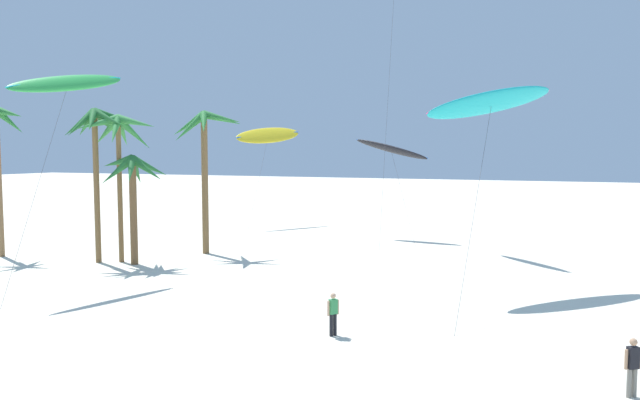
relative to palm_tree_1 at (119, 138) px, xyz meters
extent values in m
cone|color=#287533|center=(-7.63, -1.37, 1.62)|extent=(2.22, 0.77, 1.00)
cone|color=#287533|center=(-8.14, -0.91, 1.11)|extent=(1.68, 1.79, 1.87)
cone|color=#287533|center=(-8.80, -0.60, 1.28)|extent=(0.92, 2.14, 1.60)
cylinder|color=brown|center=(-0.06, 0.02, -3.26)|extent=(0.30, 0.30, 8.89)
cone|color=#33843D|center=(1.23, 0.14, 0.92)|extent=(2.74, 0.82, 1.08)
cone|color=#33843D|center=(0.55, 0.75, 0.26)|extent=(1.90, 2.11, 2.24)
cone|color=#33843D|center=(-0.53, 0.95, 0.37)|extent=(1.59, 2.42, 2.07)
cone|color=#33843D|center=(-1.11, 0.18, 0.40)|extent=(2.51, 0.92, 2.02)
cone|color=#33843D|center=(-0.61, -1.13, 0.83)|extent=(1.67, 2.67, 1.23)
cone|color=#33843D|center=(0.51, -0.90, 0.42)|extent=(1.78, 2.41, 1.97)
cylinder|color=brown|center=(1.23, -0.31, -4.49)|extent=(0.44, 0.44, 6.43)
cone|color=#23662D|center=(2.20, -0.20, -1.89)|extent=(2.30, 0.81, 1.71)
cone|color=#23662D|center=(1.89, 0.49, -1.79)|extent=(1.91, 2.15, 1.53)
cone|color=#23662D|center=(0.88, 0.48, -2.05)|extent=(1.36, 2.15, 1.96)
cone|color=#23662D|center=(0.10, -0.27, -1.50)|extent=(2.39, 0.64, 1.00)
cone|color=#23662D|center=(0.70, -1.04, -2.00)|extent=(1.72, 2.07, 1.89)
cone|color=#23662D|center=(1.78, -1.10, -1.91)|extent=(1.73, 2.16, 1.74)
cylinder|color=brown|center=(-1.26, -0.66, -3.07)|extent=(0.35, 0.35, 9.28)
cone|color=#23662D|center=(-0.20, -0.63, 1.13)|extent=(2.36, 0.63, 1.39)
cone|color=#23662D|center=(-0.49, 0.15, 1.31)|extent=(2.03, 2.11, 1.07)
cone|color=#23662D|center=(-1.42, 0.33, 1.01)|extent=(0.91, 2.34, 1.61)
cone|color=#23662D|center=(-2.14, -0.39, 0.88)|extent=(2.24, 1.17, 1.83)
cone|color=#23662D|center=(-2.03, -1.12, 0.85)|extent=(2.12, 1.58, 1.88)
cone|color=#23662D|center=(-1.50, -1.51, 0.83)|extent=(1.11, 2.20, 1.91)
cone|color=#23662D|center=(-0.71, -1.48, 0.98)|extent=(1.73, 2.19, 1.66)
cylinder|color=brown|center=(3.03, 4.73, -3.04)|extent=(0.43, 0.43, 9.34)
cone|color=#287533|center=(4.31, 4.91, 1.36)|extent=(2.76, 0.92, 1.09)
cone|color=#287533|center=(3.87, 5.72, 1.33)|extent=(2.19, 2.43, 1.14)
cone|color=#287533|center=(2.36, 5.76, 1.12)|extent=(1.91, 2.54, 1.55)
cone|color=#287533|center=(1.89, 4.59, 0.95)|extent=(2.62, 0.89, 1.84)
cone|color=#287533|center=(2.46, 3.92, 0.75)|extent=(1.81, 2.25, 2.19)
cone|color=#287533|center=(3.67, 3.75, 1.02)|extent=(1.89, 2.50, 1.73)
ellipsoid|color=yellow|center=(-0.58, 20.76, 0.70)|extent=(4.60, 6.50, 2.27)
ellipsoid|color=blue|center=(-0.58, 20.76, 0.74)|extent=(3.95, 6.32, 1.26)
cylinder|color=#4C4C51|center=(0.45, 16.88, -3.56)|extent=(2.07, 7.79, 8.32)
ellipsoid|color=green|center=(1.59, -5.49, 2.68)|extent=(2.22, 6.56, 2.13)
ellipsoid|color=#19B2B7|center=(1.59, -5.49, 2.72)|extent=(1.65, 6.65, 1.56)
cylinder|color=#4C4C51|center=(2.19, -8.21, -2.57)|extent=(1.22, 5.46, 10.29)
cylinder|color=#4C4C51|center=(13.48, 12.36, 3.17)|extent=(0.03, 3.78, 21.76)
ellipsoid|color=#19B2B7|center=(21.88, 1.99, 1.64)|extent=(5.98, 7.22, 2.81)
ellipsoid|color=#EA5193|center=(21.88, 1.99, 1.68)|extent=(5.58, 6.78, 2.00)
cylinder|color=#4C4C51|center=(21.86, -2.60, -3.08)|extent=(0.07, 9.20, 9.26)
ellipsoid|color=black|center=(12.46, 16.82, -0.63)|extent=(6.21, 1.97, 2.30)
ellipsoid|color=blue|center=(12.46, 16.82, -0.59)|extent=(6.30, 1.37, 1.91)
cylinder|color=#4C4C51|center=(14.00, 14.76, -4.22)|extent=(3.10, 4.14, 6.99)
cylinder|color=black|center=(17.69, -8.81, -7.29)|extent=(0.14, 0.14, 0.84)
cylinder|color=black|center=(17.59, -8.95, -7.29)|extent=(0.14, 0.14, 0.84)
cube|color=#338C4C|center=(17.64, -8.88, -6.60)|extent=(0.34, 0.36, 0.55)
cylinder|color=tan|center=(17.76, -8.71, -6.64)|extent=(0.09, 0.09, 0.56)
cylinder|color=tan|center=(17.51, -9.05, -6.64)|extent=(0.09, 0.09, 0.56)
sphere|color=tan|center=(17.64, -8.88, -6.19)|extent=(0.21, 0.21, 0.21)
cylinder|color=slate|center=(27.32, -10.92, -7.29)|extent=(0.14, 0.14, 0.83)
cylinder|color=slate|center=(27.46, -10.83, -7.29)|extent=(0.14, 0.14, 0.83)
cube|color=black|center=(27.39, -10.87, -6.57)|extent=(0.36, 0.33, 0.62)
cylinder|color=tan|center=(27.22, -10.99, -6.61)|extent=(0.09, 0.09, 0.56)
cylinder|color=tan|center=(27.57, -10.76, -6.61)|extent=(0.09, 0.09, 0.56)
sphere|color=tan|center=(27.39, -10.87, -6.13)|extent=(0.21, 0.21, 0.21)
camera|label=1|loc=(25.62, -29.21, -0.86)|focal=33.58mm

